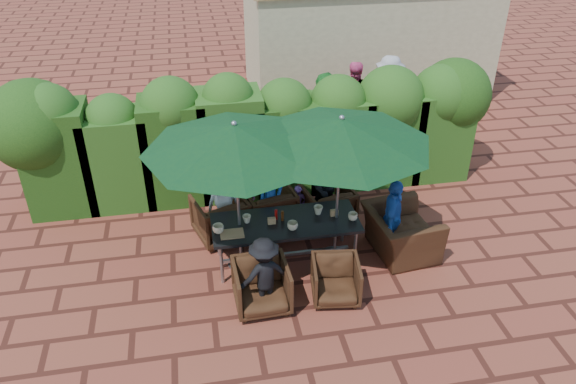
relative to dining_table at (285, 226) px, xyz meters
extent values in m
plane|color=brown|center=(-0.10, -0.01, -0.67)|extent=(80.00, 80.00, 0.00)
cube|color=black|center=(0.00, 0.00, 0.05)|extent=(2.25, 0.90, 0.05)
cube|color=gray|center=(0.00, 0.00, -0.55)|extent=(2.05, 0.05, 0.05)
cylinder|color=gray|center=(-1.03, -0.35, -0.32)|extent=(0.05, 0.05, 0.70)
cylinder|color=gray|center=(-1.03, 0.35, -0.32)|extent=(0.05, 0.05, 0.70)
cylinder|color=gray|center=(1.03, -0.35, -0.32)|extent=(0.05, 0.05, 0.70)
cylinder|color=gray|center=(1.03, 0.35, -0.32)|extent=(0.05, 0.05, 0.70)
cylinder|color=gray|center=(-0.70, 0.06, -0.66)|extent=(0.44, 0.44, 0.03)
cylinder|color=gray|center=(-0.70, 0.06, 0.53)|extent=(0.04, 0.04, 2.40)
cone|color=black|center=(-0.70, 0.06, 1.55)|extent=(2.64, 2.64, 0.38)
sphere|color=gray|center=(-0.70, 0.06, 1.75)|extent=(0.08, 0.08, 0.08)
cylinder|color=gray|center=(0.80, -0.02, -0.66)|extent=(0.44, 0.44, 0.03)
cylinder|color=gray|center=(0.80, -0.02, 0.53)|extent=(0.04, 0.04, 2.40)
cone|color=black|center=(0.80, -0.02, 1.55)|extent=(2.67, 2.67, 0.38)
sphere|color=gray|center=(0.80, -0.02, 1.75)|extent=(0.08, 0.08, 0.08)
imported|color=black|center=(-0.94, 0.85, -0.26)|extent=(1.00, 0.96, 0.83)
imported|color=black|center=(-0.10, 1.01, -0.26)|extent=(0.93, 0.89, 0.83)
imported|color=black|center=(0.89, 0.89, -0.27)|extent=(0.93, 0.90, 0.82)
imported|color=black|center=(-0.51, -0.95, -0.28)|extent=(0.79, 0.74, 0.78)
imported|color=black|center=(0.56, -0.97, -0.33)|extent=(0.75, 0.72, 0.69)
imported|color=black|center=(1.86, -0.09, -0.17)|extent=(0.87, 1.22, 1.00)
imported|color=silver|center=(-0.87, 0.88, -0.10)|extent=(0.60, 0.39, 1.15)
imported|color=blue|center=(-0.09, 0.87, -0.04)|extent=(0.56, 0.52, 1.26)
imported|color=black|center=(0.93, 0.98, 0.02)|extent=(0.69, 0.46, 1.39)
imported|color=black|center=(-0.47, -0.97, -0.09)|extent=(0.80, 0.49, 1.16)
imported|color=blue|center=(1.69, -0.10, -0.01)|extent=(0.68, 0.87, 1.33)
imported|color=#EB5395|center=(-0.47, 1.11, -0.27)|extent=(0.29, 0.24, 0.80)
imported|color=#8B52B2|center=(0.40, 0.96, -0.30)|extent=(0.31, 0.27, 0.76)
imported|color=#23822E|center=(1.60, 4.06, 0.12)|extent=(1.53, 1.27, 1.59)
imported|color=#EB5395|center=(2.34, 4.45, 0.15)|extent=(0.84, 0.56, 1.66)
imported|color=#9E9CA5|center=(3.15, 4.40, 0.20)|extent=(1.23, 0.96, 1.75)
imported|color=beige|center=(-1.03, -0.10, 0.14)|extent=(0.17, 0.17, 0.13)
imported|color=beige|center=(-0.58, 0.09, 0.14)|extent=(0.13, 0.13, 0.12)
imported|color=beige|center=(0.07, -0.22, 0.14)|extent=(0.16, 0.16, 0.13)
imported|color=beige|center=(0.54, 0.12, 0.14)|extent=(0.15, 0.15, 0.14)
imported|color=beige|center=(1.02, -0.14, 0.13)|extent=(0.15, 0.15, 0.12)
cylinder|color=#B20C0A|center=(-0.13, 0.09, 0.16)|extent=(0.04, 0.04, 0.17)
cylinder|color=#4C230C|center=(-0.04, 0.04, 0.16)|extent=(0.04, 0.04, 0.17)
cube|color=#A5784F|center=(-0.84, -0.18, 0.08)|extent=(0.35, 0.25, 0.02)
cube|color=tan|center=(-0.21, -0.01, 0.13)|extent=(0.12, 0.06, 0.10)
cube|color=tan|center=(0.77, 0.03, 0.13)|extent=(0.12, 0.06, 0.10)
cube|color=#13340E|center=(-3.60, 2.29, 0.30)|extent=(1.15, 0.95, 1.95)
sphere|color=#13340E|center=(-3.60, 2.29, 1.17)|extent=(1.01, 1.01, 1.01)
cube|color=#13340E|center=(-2.60, 2.29, 0.20)|extent=(1.15, 0.95, 1.74)
sphere|color=#13340E|center=(-2.60, 2.29, 0.97)|extent=(0.92, 0.92, 0.92)
cube|color=#13340E|center=(-1.60, 2.29, 0.29)|extent=(1.15, 0.95, 1.93)
sphere|color=#13340E|center=(-1.60, 2.29, 1.15)|extent=(1.03, 1.03, 1.03)
cube|color=#13340E|center=(-0.60, 2.29, 0.32)|extent=(1.15, 0.95, 1.98)
sphere|color=#13340E|center=(-0.60, 2.29, 1.21)|extent=(0.92, 0.92, 0.92)
cube|color=#13340E|center=(0.40, 2.29, 0.21)|extent=(1.15, 0.95, 1.76)
sphere|color=#13340E|center=(0.40, 2.29, 0.99)|extent=(1.02, 1.02, 1.02)
cube|color=#13340E|center=(1.40, 2.29, 0.20)|extent=(1.15, 0.95, 1.75)
sphere|color=#13340E|center=(1.40, 2.29, 0.98)|extent=(1.05, 1.05, 1.05)
cube|color=#13340E|center=(2.40, 2.29, 0.20)|extent=(1.15, 0.95, 1.75)
sphere|color=#13340E|center=(2.40, 2.29, 0.97)|extent=(1.26, 1.26, 1.26)
cube|color=#13340E|center=(3.40, 2.29, 0.21)|extent=(1.15, 0.95, 1.77)
sphere|color=#13340E|center=(3.40, 2.29, 0.99)|extent=(1.14, 1.14, 1.14)
sphere|color=#13340E|center=(-3.90, 2.39, 0.93)|extent=(1.60, 1.60, 1.60)
sphere|color=#13340E|center=(3.70, 2.39, 0.93)|extent=(1.40, 1.40, 1.40)
cube|color=beige|center=(3.40, 6.99, 0.93)|extent=(6.00, 3.00, 3.20)
camera|label=1|loc=(-1.25, -6.95, 4.95)|focal=35.00mm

